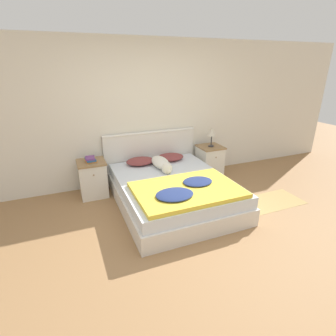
# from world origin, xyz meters

# --- Properties ---
(ground_plane) EXTENTS (16.00, 16.00, 0.00)m
(ground_plane) POSITION_xyz_m (0.00, 0.00, 0.00)
(ground_plane) COLOR #997047
(wall_back) EXTENTS (9.00, 0.06, 2.55)m
(wall_back) POSITION_xyz_m (0.00, 2.13, 1.27)
(wall_back) COLOR silver
(wall_back) RESTS_ON ground_plane
(bed) EXTENTS (1.69, 2.09, 0.44)m
(bed) POSITION_xyz_m (0.13, 0.99, 0.22)
(bed) COLOR silver
(bed) RESTS_ON ground_plane
(headboard) EXTENTS (1.77, 0.06, 0.96)m
(headboard) POSITION_xyz_m (0.13, 2.06, 0.50)
(headboard) COLOR silver
(headboard) RESTS_ON ground_plane
(nightstand_left) EXTENTS (0.46, 0.46, 0.62)m
(nightstand_left) POSITION_xyz_m (-1.01, 1.78, 0.31)
(nightstand_left) COLOR silver
(nightstand_left) RESTS_ON ground_plane
(nightstand_right) EXTENTS (0.46, 0.46, 0.62)m
(nightstand_right) POSITION_xyz_m (1.27, 1.78, 0.31)
(nightstand_right) COLOR silver
(nightstand_right) RESTS_ON ground_plane
(pillow_left) EXTENTS (0.51, 0.38, 0.11)m
(pillow_left) POSITION_xyz_m (-0.16, 1.80, 0.50)
(pillow_left) COLOR brown
(pillow_left) RESTS_ON bed
(pillow_right) EXTENTS (0.51, 0.38, 0.11)m
(pillow_right) POSITION_xyz_m (0.42, 1.80, 0.50)
(pillow_right) COLOR brown
(pillow_right) RESTS_ON bed
(quilt) EXTENTS (1.46, 1.01, 0.11)m
(quilt) POSITION_xyz_m (0.12, 0.49, 0.48)
(quilt) COLOR yellow
(quilt) RESTS_ON bed
(dog) EXTENTS (0.26, 0.78, 0.19)m
(dog) POSITION_xyz_m (0.12, 1.47, 0.53)
(dog) COLOR silver
(dog) RESTS_ON bed
(book_stack) EXTENTS (0.18, 0.23, 0.08)m
(book_stack) POSITION_xyz_m (-1.01, 1.78, 0.65)
(book_stack) COLOR orange
(book_stack) RESTS_ON nightstand_left
(table_lamp) EXTENTS (0.17, 0.17, 0.37)m
(table_lamp) POSITION_xyz_m (1.27, 1.76, 0.90)
(table_lamp) COLOR #2D2D33
(table_lamp) RESTS_ON nightstand_right
(rug) EXTENTS (1.11, 0.57, 0.00)m
(rug) POSITION_xyz_m (1.62, 0.44, 0.00)
(rug) COLOR tan
(rug) RESTS_ON ground_plane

